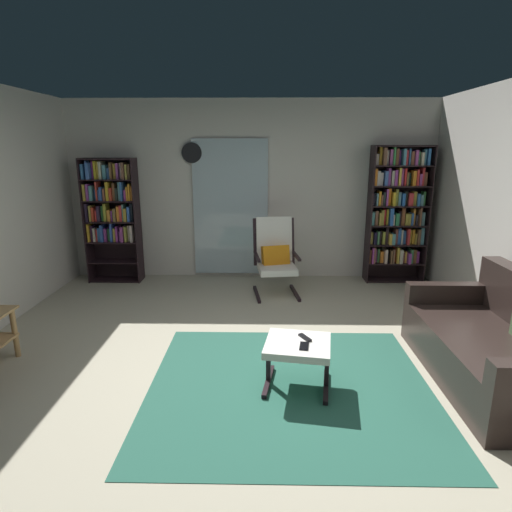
{
  "coord_description": "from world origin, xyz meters",
  "views": [
    {
      "loc": [
        0.2,
        -3.4,
        1.94
      ],
      "look_at": [
        0.12,
        1.0,
        0.8
      ],
      "focal_mm": 29.72,
      "sensor_mm": 36.0,
      "label": 1
    }
  ],
  "objects_px": {
    "bookshelf_near_tv": "(111,211)",
    "wall_clock": "(192,153)",
    "leather_sofa": "(502,348)",
    "ottoman": "(298,350)",
    "lounge_armchair": "(275,254)",
    "cell_phone": "(304,346)",
    "bookshelf_near_sofa": "(397,211)",
    "tv_remote": "(305,338)"
  },
  "relations": [
    {
      "from": "wall_clock",
      "to": "ottoman",
      "type": "bearing_deg",
      "value": -66.81
    },
    {
      "from": "bookshelf_near_sofa",
      "to": "cell_phone",
      "type": "height_order",
      "value": "bookshelf_near_sofa"
    },
    {
      "from": "bookshelf_near_tv",
      "to": "ottoman",
      "type": "bearing_deg",
      "value": -49.19
    },
    {
      "from": "wall_clock",
      "to": "bookshelf_near_sofa",
      "type": "bearing_deg",
      "value": -2.97
    },
    {
      "from": "lounge_armchair",
      "to": "ottoman",
      "type": "height_order",
      "value": "lounge_armchair"
    },
    {
      "from": "lounge_armchair",
      "to": "cell_phone",
      "type": "relative_size",
      "value": 7.3
    },
    {
      "from": "bookshelf_near_tv",
      "to": "leather_sofa",
      "type": "xyz_separation_m",
      "value": [
        4.19,
        -2.76,
        -0.73
      ]
    },
    {
      "from": "bookshelf_near_sofa",
      "to": "leather_sofa",
      "type": "bearing_deg",
      "value": -88.31
    },
    {
      "from": "lounge_armchair",
      "to": "leather_sofa",
      "type": "bearing_deg",
      "value": -50.67
    },
    {
      "from": "lounge_armchair",
      "to": "ottoman",
      "type": "distance_m",
      "value": 2.36
    },
    {
      "from": "ottoman",
      "to": "wall_clock",
      "type": "xyz_separation_m",
      "value": [
        -1.32,
        3.08,
        1.52
      ]
    },
    {
      "from": "leather_sofa",
      "to": "wall_clock",
      "type": "distance_m",
      "value": 4.52
    },
    {
      "from": "leather_sofa",
      "to": "lounge_armchair",
      "type": "relative_size",
      "value": 1.72
    },
    {
      "from": "cell_phone",
      "to": "ottoman",
      "type": "bearing_deg",
      "value": 126.66
    },
    {
      "from": "leather_sofa",
      "to": "wall_clock",
      "type": "xyz_separation_m",
      "value": [
        -3.03,
        2.97,
        1.54
      ]
    },
    {
      "from": "bookshelf_near_tv",
      "to": "wall_clock",
      "type": "distance_m",
      "value": 1.42
    },
    {
      "from": "bookshelf_near_tv",
      "to": "wall_clock",
      "type": "height_order",
      "value": "wall_clock"
    },
    {
      "from": "tv_remote",
      "to": "wall_clock",
      "type": "height_order",
      "value": "wall_clock"
    },
    {
      "from": "lounge_armchair",
      "to": "ottoman",
      "type": "relative_size",
      "value": 1.74
    },
    {
      "from": "lounge_armchair",
      "to": "bookshelf_near_sofa",
      "type": "bearing_deg",
      "value": 18.22
    },
    {
      "from": "bookshelf_near_tv",
      "to": "lounge_armchair",
      "type": "distance_m",
      "value": 2.46
    },
    {
      "from": "lounge_armchair",
      "to": "tv_remote",
      "type": "xyz_separation_m",
      "value": [
        0.19,
        -2.28,
        -0.12
      ]
    },
    {
      "from": "lounge_armchair",
      "to": "tv_remote",
      "type": "bearing_deg",
      "value": -85.33
    },
    {
      "from": "lounge_armchair",
      "to": "cell_phone",
      "type": "height_order",
      "value": "lounge_armchair"
    },
    {
      "from": "bookshelf_near_sofa",
      "to": "leather_sofa",
      "type": "distance_m",
      "value": 2.91
    },
    {
      "from": "bookshelf_near_tv",
      "to": "cell_phone",
      "type": "relative_size",
      "value": 12.74
    },
    {
      "from": "leather_sofa",
      "to": "tv_remote",
      "type": "height_order",
      "value": "leather_sofa"
    },
    {
      "from": "bookshelf_near_tv",
      "to": "bookshelf_near_sofa",
      "type": "distance_m",
      "value": 4.1
    },
    {
      "from": "bookshelf_near_tv",
      "to": "lounge_armchair",
      "type": "relative_size",
      "value": 1.74
    },
    {
      "from": "leather_sofa",
      "to": "ottoman",
      "type": "height_order",
      "value": "leather_sofa"
    },
    {
      "from": "lounge_armchair",
      "to": "wall_clock",
      "type": "relative_size",
      "value": 3.53
    },
    {
      "from": "leather_sofa",
      "to": "lounge_armchair",
      "type": "height_order",
      "value": "lounge_armchair"
    },
    {
      "from": "ottoman",
      "to": "cell_phone",
      "type": "bearing_deg",
      "value": -62.23
    },
    {
      "from": "leather_sofa",
      "to": "tv_remote",
      "type": "bearing_deg",
      "value": -178.55
    },
    {
      "from": "bookshelf_near_tv",
      "to": "wall_clock",
      "type": "relative_size",
      "value": 6.15
    },
    {
      "from": "ottoman",
      "to": "wall_clock",
      "type": "height_order",
      "value": "wall_clock"
    },
    {
      "from": "bookshelf_near_sofa",
      "to": "wall_clock",
      "type": "bearing_deg",
      "value": 177.03
    },
    {
      "from": "bookshelf_near_tv",
      "to": "bookshelf_near_sofa",
      "type": "bearing_deg",
      "value": 0.86
    },
    {
      "from": "ottoman",
      "to": "leather_sofa",
      "type": "bearing_deg",
      "value": 3.6
    },
    {
      "from": "cell_phone",
      "to": "wall_clock",
      "type": "xyz_separation_m",
      "value": [
        -1.36,
        3.16,
        1.44
      ]
    },
    {
      "from": "bookshelf_near_sofa",
      "to": "tv_remote",
      "type": "distance_m",
      "value": 3.32
    },
    {
      "from": "bookshelf_near_tv",
      "to": "tv_remote",
      "type": "xyz_separation_m",
      "value": [
        2.54,
        -2.8,
        -0.63
      ]
    }
  ]
}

